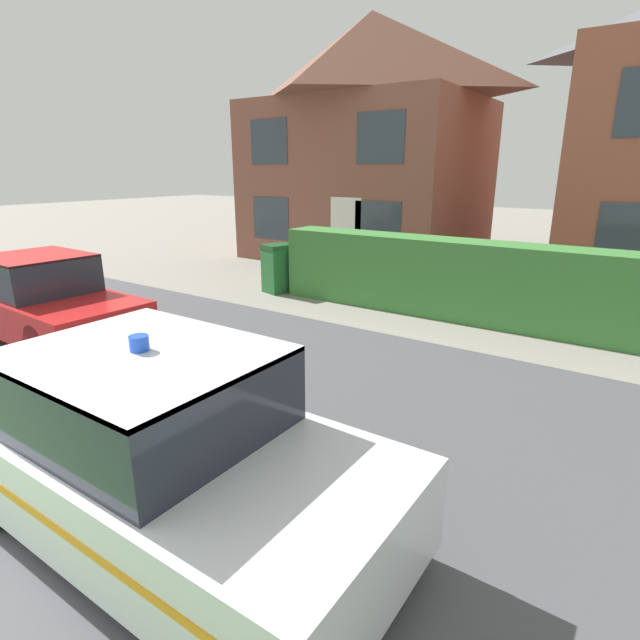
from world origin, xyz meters
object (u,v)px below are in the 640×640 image
(neighbour_car_near, at_px, (44,300))
(house_left, at_px, (369,138))
(police_car, at_px, (158,448))
(wheelie_bin, at_px, (278,268))

(neighbour_car_near, distance_m, house_left, 11.22)
(police_car, distance_m, neighbour_car_near, 6.02)
(house_left, height_order, wheelie_bin, house_left)
(police_car, relative_size, house_left, 0.55)
(police_car, height_order, wheelie_bin, police_car)
(wheelie_bin, bearing_deg, police_car, -41.58)
(police_car, relative_size, neighbour_car_near, 0.99)
(house_left, xyz_separation_m, wheelie_bin, (0.85, -5.80, -3.22))
(house_left, bearing_deg, police_car, -67.59)
(police_car, xyz_separation_m, wheelie_bin, (-4.43, 7.00, -0.14))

